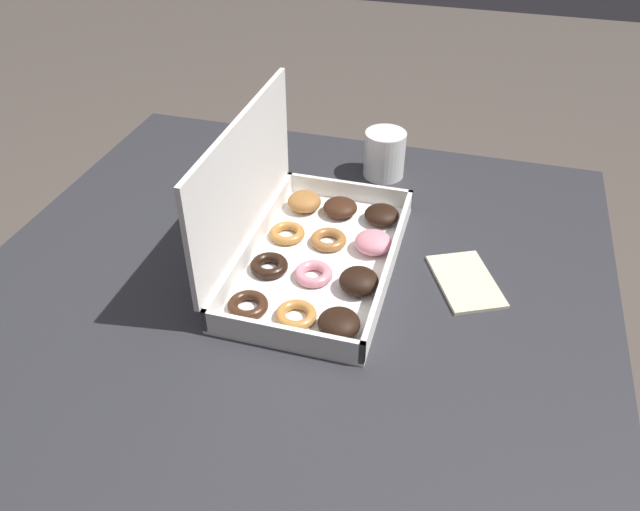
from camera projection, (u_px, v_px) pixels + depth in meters
The scene contains 4 objects.
dining_table at pixel (293, 322), 1.04m from camera, with size 0.95×0.98×0.71m.
donut_box at pixel (306, 237), 0.98m from camera, with size 0.39×0.24×0.24m.
coffee_mug at pixel (385, 153), 1.19m from camera, with size 0.08×0.08×0.09m.
paper_napkin at pixel (466, 281), 0.96m from camera, with size 0.16×0.14×0.01m.
Camera 1 is at (-0.71, -0.25, 1.33)m, focal length 35.00 mm.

